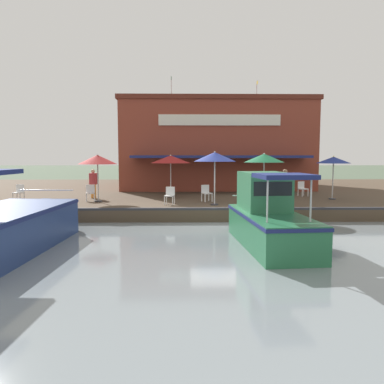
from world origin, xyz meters
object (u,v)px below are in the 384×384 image
motorboat_mid_row (265,217)px  patio_umbrella_far_corner (215,157)px  cafe_chair_beside_entrance (302,188)px  patio_umbrella_mid_patio_right (98,160)px  patio_umbrella_back_row (334,160)px  patio_umbrella_near_quay_edge (264,158)px  cafe_chair_back_row_seat (19,192)px  tree_behind_restaurant (189,124)px  person_near_entrance (285,182)px  cafe_chair_mid_patio (170,195)px  cafe_chair_facing_river (206,192)px  cafe_chair_far_corner_seat (90,192)px  person_mid_patio (93,180)px  motorboat_distant_upstream (8,226)px  waterfront_restaurant (214,146)px  patio_umbrella_mid_patio_left (171,159)px

motorboat_mid_row → patio_umbrella_far_corner: bearing=-167.3°
cafe_chair_beside_entrance → patio_umbrella_mid_patio_right: bearing=-76.9°
patio_umbrella_back_row → patio_umbrella_near_quay_edge: 4.97m
cafe_chair_back_row_seat → tree_behind_restaurant: size_ratio=0.11×
cafe_chair_back_row_seat → person_near_entrance: size_ratio=0.50×
patio_umbrella_near_quay_edge → cafe_chair_beside_entrance: (-4.28, 3.19, -1.75)m
cafe_chair_mid_patio → patio_umbrella_back_row: bearing=103.1°
cafe_chair_facing_river → cafe_chair_far_corner_seat: size_ratio=1.00×
patio_umbrella_mid_patio_right → cafe_chair_far_corner_seat: size_ratio=2.86×
person_mid_patio → tree_behind_restaurant: tree_behind_restaurant is taller
cafe_chair_back_row_seat → patio_umbrella_far_corner: bearing=78.9°
patio_umbrella_far_corner → cafe_chair_far_corner_seat: patio_umbrella_far_corner is taller
patio_umbrella_near_quay_edge → motorboat_distant_upstream: 11.12m
patio_umbrella_far_corner → motorboat_mid_row: patio_umbrella_far_corner is taller
waterfront_restaurant → cafe_chair_facing_river: (10.16, -1.15, -2.69)m
motorboat_distant_upstream → tree_behind_restaurant: size_ratio=1.03×
waterfront_restaurant → motorboat_distant_upstream: (17.86, -7.68, -2.99)m
patio_umbrella_mid_patio_right → tree_behind_restaurant: (-15.83, 4.76, 3.13)m
patio_umbrella_mid_patio_left → tree_behind_restaurant: bearing=175.3°
person_mid_patio → cafe_chair_mid_patio: bearing=57.3°
patio_umbrella_far_corner → person_mid_patio: bearing=-115.3°
patio_umbrella_mid_patio_right → cafe_chair_beside_entrance: bearing=103.1°
cafe_chair_far_corner_seat → motorboat_distant_upstream: (7.90, -0.53, -0.30)m
patio_umbrella_back_row → patio_umbrella_mid_patio_right: size_ratio=0.96×
patio_umbrella_mid_patio_left → waterfront_restaurant: bearing=159.4°
cafe_chair_beside_entrance → patio_umbrella_mid_patio_left: bearing=-86.0°
cafe_chair_beside_entrance → cafe_chair_back_row_seat: (2.07, -15.59, 0.00)m
cafe_chair_facing_river → patio_umbrella_back_row: bearing=96.9°
patio_umbrella_back_row → patio_umbrella_near_quay_edge: size_ratio=0.94×
person_mid_patio → tree_behind_restaurant: 15.76m
cafe_chair_facing_river → person_mid_patio: size_ratio=0.53×
patio_umbrella_back_row → cafe_chair_mid_patio: bearing=-76.9°
cafe_chair_facing_river → tree_behind_restaurant: bearing=-177.2°
cafe_chair_beside_entrance → tree_behind_restaurant: tree_behind_restaurant is taller
tree_behind_restaurant → person_near_entrance: bearing=14.9°
waterfront_restaurant → person_near_entrance: 11.83m
cafe_chair_facing_river → cafe_chair_mid_patio: (1.19, -1.83, 0.00)m
patio_umbrella_mid_patio_right → cafe_chair_far_corner_seat: 1.76m
patio_umbrella_back_row → person_mid_patio: patio_umbrella_back_row is taller
patio_umbrella_back_row → motorboat_distant_upstream: 16.01m
person_near_entrance → patio_umbrella_mid_patio_left: bearing=-119.7°
patio_umbrella_back_row → patio_umbrella_near_quay_edge: bearing=-59.4°
cafe_chair_facing_river → waterfront_restaurant: bearing=173.6°
patio_umbrella_back_row → cafe_chair_facing_river: patio_umbrella_back_row is taller
waterfront_restaurant → patio_umbrella_mid_patio_right: bearing=-33.2°
cafe_chair_beside_entrance → cafe_chair_back_row_seat: size_ratio=1.00×
person_near_entrance → tree_behind_restaurant: (-16.96, -4.52, 4.22)m
patio_umbrella_back_row → motorboat_mid_row: 9.64m
person_near_entrance → tree_behind_restaurant: bearing=-165.1°
patio_umbrella_mid_patio_left → patio_umbrella_mid_patio_right: (2.10, -3.62, 0.00)m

